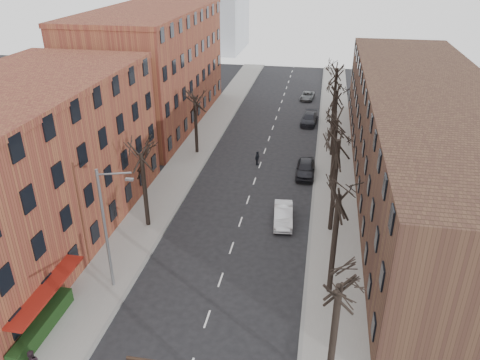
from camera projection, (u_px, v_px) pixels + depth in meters
The scene contains 20 objects.
sidewalk_left at pixel (196, 149), 54.76m from camera, with size 4.00×90.00×0.15m, color gray.
sidewalk_right at pixel (335, 159), 52.21m from camera, with size 4.00×90.00×0.15m, color gray.
building_left_near at pixel (24, 169), 35.77m from camera, with size 12.00×26.00×12.00m, color brown.
building_left_far at pixel (152, 69), 60.89m from camera, with size 12.00×28.00×14.00m, color brown.
building_right at pixel (425, 138), 44.33m from camera, with size 12.00×50.00×10.00m, color #4B3223.
awning_left at pixel (55, 322), 29.45m from camera, with size 1.20×7.00×0.15m, color maroon.
hedge at pixel (42, 326), 28.30m from camera, with size 0.80×6.00×1.00m, color #193211.
tree_right_b at pixel (329, 292), 32.03m from camera, with size 5.20×5.20×10.80m, color black, non-canonical shape.
tree_right_c at pixel (330, 230), 39.08m from camera, with size 5.20×5.20×11.60m, color black, non-canonical shape.
tree_right_d at pixel (330, 187), 46.13m from camera, with size 5.20×5.20×10.00m, color black, non-canonical shape.
tree_right_e at pixel (331, 156), 53.18m from camera, with size 5.20×5.20×10.80m, color black, non-canonical shape.
tree_right_f at pixel (331, 131), 60.24m from camera, with size 5.20×5.20×11.60m, color black, non-canonical shape.
tree_left_a at pixel (148, 226), 39.74m from camera, with size 5.20×5.20×9.50m, color black, non-canonical shape.
tree_left_b at pixel (197, 153), 53.85m from camera, with size 5.20×5.20×9.50m, color black, non-canonical shape.
streetlight at pixel (107, 225), 30.37m from camera, with size 2.45×0.22×9.03m.
silver_sedan at pixel (283, 215), 39.88m from camera, with size 1.55×4.46×1.47m, color silver.
parked_car_near at pixel (306, 168), 48.20m from camera, with size 1.88×4.68×1.59m, color black.
parked_car_mid at pixel (309, 119), 62.54m from camera, with size 1.94×4.77×1.38m, color black.
parked_car_far at pixel (307, 96), 72.74m from camera, with size 1.88×4.08×1.13m, color slate.
pedestrian_crossing at pixel (257, 158), 50.60m from camera, with size 0.90×0.38×1.54m, color black.
Camera 1 is at (6.11, -13.95, 21.14)m, focal length 35.00 mm.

